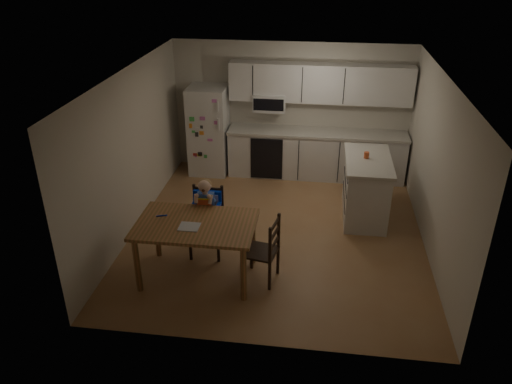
{
  "coord_description": "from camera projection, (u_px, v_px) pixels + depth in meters",
  "views": [
    {
      "loc": [
        0.58,
        -6.76,
        4.14
      ],
      "look_at": [
        -0.24,
        -0.7,
        1.04
      ],
      "focal_mm": 35.0,
      "sensor_mm": 36.0,
      "label": 1
    }
  ],
  "objects": [
    {
      "name": "kitchen_run",
      "position": [
        316.0,
        132.0,
        9.44
      ],
      "size": [
        3.37,
        0.62,
        2.15
      ],
      "color": "silver",
      "rests_on": "ground"
    },
    {
      "name": "dining_table",
      "position": [
        196.0,
        230.0,
        6.55
      ],
      "size": [
        1.57,
        1.01,
        0.84
      ],
      "color": "brown",
      "rests_on": "ground"
    },
    {
      "name": "refrigerator",
      "position": [
        209.0,
        130.0,
        9.62
      ],
      "size": [
        0.72,
        0.7,
        1.7
      ],
      "primitive_type": "cube",
      "color": "silver",
      "rests_on": "ground"
    },
    {
      "name": "napkin",
      "position": [
        189.0,
        227.0,
        6.41
      ],
      "size": [
        0.26,
        0.23,
        0.01
      ],
      "primitive_type": "cube",
      "color": "#B4B5BA",
      "rests_on": "dining_table"
    },
    {
      "name": "red_cup",
      "position": [
        366.0,
        155.0,
        7.94
      ],
      "size": [
        0.08,
        0.08,
        0.1
      ],
      "primitive_type": "cylinder",
      "color": "#D55525",
      "rests_on": "kitchen_island"
    },
    {
      "name": "kitchen_island",
      "position": [
        366.0,
        188.0,
        8.16
      ],
      "size": [
        0.73,
        1.39,
        1.02
      ],
      "color": "silver",
      "rests_on": "ground"
    },
    {
      "name": "chair_booster",
      "position": [
        206.0,
        208.0,
        7.1
      ],
      "size": [
        0.46,
        0.46,
        1.19
      ],
      "rotation": [
        0.0,
        0.0,
        0.02
      ],
      "color": "black",
      "rests_on": "ground"
    },
    {
      "name": "toddler_spoon",
      "position": [
        161.0,
        216.0,
        6.66
      ],
      "size": [
        0.12,
        0.06,
        0.02
      ],
      "primitive_type": "cylinder",
      "rotation": [
        0.0,
        1.57,
        0.35
      ],
      "color": "#0A2EBF",
      "rests_on": "dining_table"
    },
    {
      "name": "chair_side",
      "position": [
        267.0,
        247.0,
        6.55
      ],
      "size": [
        0.49,
        0.49,
        0.95
      ],
      "rotation": [
        0.0,
        0.0,
        -1.77
      ],
      "color": "black",
      "rests_on": "ground"
    },
    {
      "name": "room",
      "position": [
        282.0,
        147.0,
        7.78
      ],
      "size": [
        4.52,
        5.01,
        2.51
      ],
      "color": "#9C693F",
      "rests_on": "ground"
    }
  ]
}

